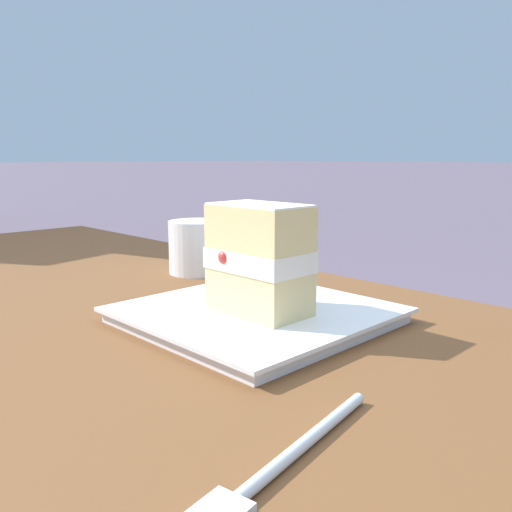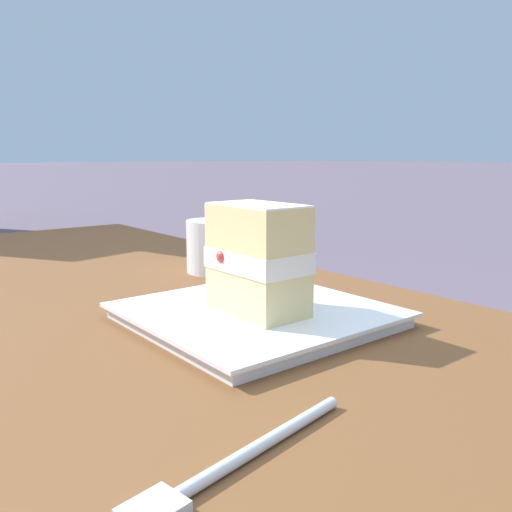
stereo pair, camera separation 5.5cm
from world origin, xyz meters
name	(u,v)px [view 1 (the left image)]	position (x,y,z in m)	size (l,w,h in m)	color
patio_table	(31,419)	(0.00, 0.00, 0.62)	(1.47, 0.87, 0.72)	brown
dessert_plate	(256,315)	(0.14, 0.19, 0.73)	(0.24, 0.24, 0.02)	white
cake_slice	(259,259)	(0.15, 0.18, 0.79)	(0.10, 0.07, 0.11)	#EAD18C
dessert_fork	(284,461)	(0.34, 0.01, 0.72)	(0.04, 0.17, 0.01)	silver
coffee_cup	(198,246)	(-0.10, 0.30, 0.76)	(0.09, 0.09, 0.08)	white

